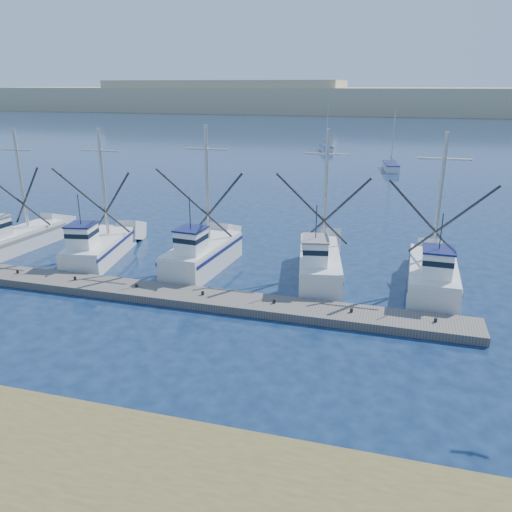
# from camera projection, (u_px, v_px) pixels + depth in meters

# --- Properties ---
(ground) EXTENTS (500.00, 500.00, 0.00)m
(ground) POSITION_uv_depth(u_px,v_px,m) (272.00, 384.00, 19.78)
(ground) COLOR #0C1A36
(ground) RESTS_ON ground
(floating_dock) EXTENTS (32.63, 2.40, 0.43)m
(floating_dock) POSITION_uv_depth(u_px,v_px,m) (169.00, 294.00, 27.68)
(floating_dock) COLOR #615C57
(floating_dock) RESTS_ON ground
(dune_ridge) EXTENTS (360.00, 60.00, 10.00)m
(dune_ridge) POSITION_uv_depth(u_px,v_px,m) (390.00, 100.00, 209.55)
(dune_ridge) COLOR tan
(dune_ridge) RESTS_ON ground
(trawler_fleet) EXTENTS (31.17, 8.17, 8.96)m
(trawler_fleet) POSITION_uv_depth(u_px,v_px,m) (216.00, 256.00, 31.55)
(trawler_fleet) COLOR silver
(trawler_fleet) RESTS_ON ground
(sailboat_near) EXTENTS (2.47, 6.03, 8.10)m
(sailboat_near) POSITION_uv_depth(u_px,v_px,m) (391.00, 167.00, 69.16)
(sailboat_near) COLOR silver
(sailboat_near) RESTS_ON ground
(sailboat_far) EXTENTS (3.30, 6.02, 8.10)m
(sailboat_far) POSITION_uv_depth(u_px,v_px,m) (326.00, 148.00, 88.88)
(sailboat_far) COLOR silver
(sailboat_far) RESTS_ON ground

